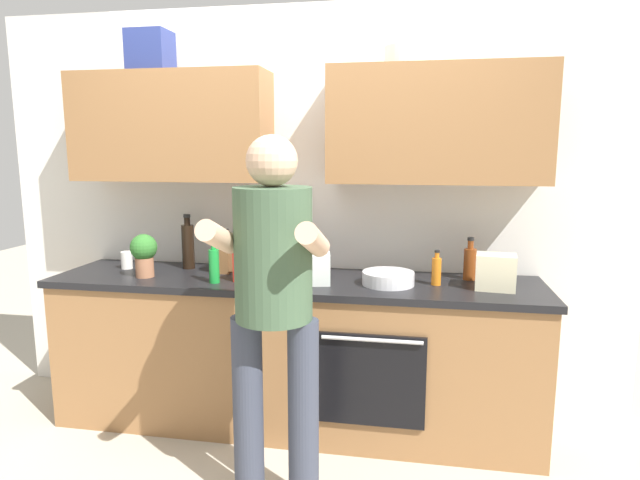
{
  "coord_description": "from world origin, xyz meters",
  "views": [
    {
      "loc": [
        0.69,
        -2.96,
        1.64
      ],
      "look_at": [
        0.18,
        -0.1,
        1.15
      ],
      "focal_mm": 30.17,
      "sensor_mm": 36.0,
      "label": 1
    }
  ],
  "objects": [
    {
      "name": "knife_block",
      "position": [
        -0.45,
        0.1,
        1.0
      ],
      "size": [
        0.1,
        0.14,
        0.26
      ],
      "color": "brown",
      "rests_on": "counter"
    },
    {
      "name": "bottle_vinegar",
      "position": [
        1.01,
        0.16,
        1.0
      ],
      "size": [
        0.07,
        0.07,
        0.25
      ],
      "color": "brown",
      "rests_on": "counter"
    },
    {
      "name": "back_wall_unit",
      "position": [
        -0.0,
        0.27,
        1.5
      ],
      "size": [
        4.0,
        0.38,
        2.5
      ],
      "color": "silver",
      "rests_on": "ground"
    },
    {
      "name": "counter",
      "position": [
        0.0,
        -0.0,
        0.45
      ],
      "size": [
        2.84,
        0.67,
        0.9
      ],
      "color": "olive",
      "rests_on": "ground"
    },
    {
      "name": "person_standing",
      "position": [
        0.09,
        -0.75,
        1.01
      ],
      "size": [
        0.49,
        0.45,
        1.7
      ],
      "color": "#383D4C",
      "rests_on": "ground"
    },
    {
      "name": "bottle_juice",
      "position": [
        0.81,
        0.0,
        0.98
      ],
      "size": [
        0.05,
        0.05,
        0.2
      ],
      "color": "orange",
      "rests_on": "counter"
    },
    {
      "name": "cup_coffee",
      "position": [
        -1.09,
        0.08,
        0.95
      ],
      "size": [
        0.07,
        0.07,
        0.11
      ],
      "primitive_type": "cylinder",
      "color": "white",
      "rests_on": "counter"
    },
    {
      "name": "mixing_bowl",
      "position": [
        0.55,
        -0.04,
        0.94
      ],
      "size": [
        0.29,
        0.29,
        0.07
      ],
      "primitive_type": "cylinder",
      "color": "silver",
      "rests_on": "counter"
    },
    {
      "name": "bottle_soda",
      "position": [
        -0.41,
        -0.17,
        1.01
      ],
      "size": [
        0.06,
        0.06,
        0.26
      ],
      "color": "#198C33",
      "rests_on": "counter"
    },
    {
      "name": "ground_plane",
      "position": [
        0.0,
        0.0,
        0.0
      ],
      "size": [
        12.0,
        12.0,
        0.0
      ],
      "primitive_type": "plane",
      "color": "#B2A893"
    },
    {
      "name": "grocery_bag_produce",
      "position": [
        0.14,
        -0.08,
        0.98
      ],
      "size": [
        0.21,
        0.2,
        0.17
      ],
      "primitive_type": "cube",
      "rotation": [
        0.0,
        0.0,
        0.19
      ],
      "color": "silver",
      "rests_on": "counter"
    },
    {
      "name": "bottle_soy",
      "position": [
        -0.71,
        0.16,
        1.05
      ],
      "size": [
        0.08,
        0.08,
        0.34
      ],
      "color": "black",
      "rests_on": "counter"
    },
    {
      "name": "cup_tea",
      "position": [
        0.01,
        0.16,
        0.94
      ],
      "size": [
        0.07,
        0.07,
        0.09
      ],
      "primitive_type": "cylinder",
      "color": "#33598C",
      "rests_on": "counter"
    },
    {
      "name": "potted_herb",
      "position": [
        -0.87,
        -0.11,
        1.05
      ],
      "size": [
        0.16,
        0.16,
        0.25
      ],
      "color": "#9E6647",
      "rests_on": "counter"
    },
    {
      "name": "grocery_bag_crisps",
      "position": [
        -0.21,
        -0.07,
        0.99
      ],
      "size": [
        0.22,
        0.23,
        0.18
      ],
      "primitive_type": "cube",
      "rotation": [
        0.0,
        0.0,
        -0.25
      ],
      "color": "red",
      "rests_on": "counter"
    },
    {
      "name": "grocery_bag_rice",
      "position": [
        1.12,
        -0.04,
        0.99
      ],
      "size": [
        0.22,
        0.19,
        0.19
      ],
      "primitive_type": "cube",
      "rotation": [
        0.0,
        0.0,
        -0.13
      ],
      "color": "beige",
      "rests_on": "counter"
    },
    {
      "name": "bottle_oil",
      "position": [
        -0.27,
        0.14,
        1.04
      ],
      "size": [
        0.08,
        0.08,
        0.33
      ],
      "color": "olive",
      "rests_on": "counter"
    }
  ]
}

